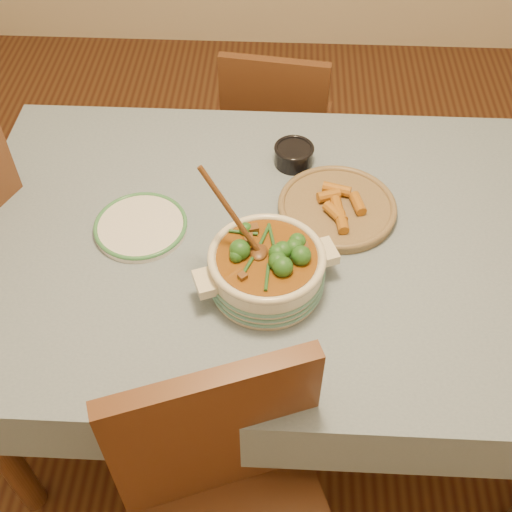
{
  "coord_description": "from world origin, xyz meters",
  "views": [
    {
      "loc": [
        -0.02,
        -1.14,
        1.97
      ],
      "look_at": [
        -0.06,
        -0.15,
        0.85
      ],
      "focal_mm": 45.0,
      "sensor_mm": 36.0,
      "label": 1
    }
  ],
  "objects_px": {
    "stew_casserole": "(266,267)",
    "fried_plate": "(337,206)",
    "condiment_bowl": "(294,154)",
    "dining_table": "(283,260)",
    "white_plate": "(141,226)",
    "chair_far": "(277,128)"
  },
  "relations": [
    {
      "from": "dining_table",
      "to": "condiment_bowl",
      "type": "distance_m",
      "value": 0.32
    },
    {
      "from": "dining_table",
      "to": "fried_plate",
      "type": "height_order",
      "value": "fried_plate"
    },
    {
      "from": "condiment_bowl",
      "to": "chair_far",
      "type": "distance_m",
      "value": 0.64
    },
    {
      "from": "fried_plate",
      "to": "chair_far",
      "type": "distance_m",
      "value": 0.83
    },
    {
      "from": "stew_casserole",
      "to": "chair_far",
      "type": "height_order",
      "value": "stew_casserole"
    },
    {
      "from": "stew_casserole",
      "to": "white_plate",
      "type": "bearing_deg",
      "value": 152.69
    },
    {
      "from": "fried_plate",
      "to": "dining_table",
      "type": "bearing_deg",
      "value": -143.87
    },
    {
      "from": "condiment_bowl",
      "to": "fried_plate",
      "type": "distance_m",
      "value": 0.23
    },
    {
      "from": "white_plate",
      "to": "condiment_bowl",
      "type": "relative_size",
      "value": 2.1
    },
    {
      "from": "white_plate",
      "to": "fried_plate",
      "type": "xyz_separation_m",
      "value": [
        0.51,
        0.09,
        0.01
      ]
    },
    {
      "from": "white_plate",
      "to": "chair_far",
      "type": "xyz_separation_m",
      "value": [
        0.34,
        0.83,
        -0.31
      ]
    },
    {
      "from": "stew_casserole",
      "to": "fried_plate",
      "type": "xyz_separation_m",
      "value": [
        0.18,
        0.26,
        -0.05
      ]
    },
    {
      "from": "condiment_bowl",
      "to": "chair_far",
      "type": "xyz_separation_m",
      "value": [
        -0.06,
        0.55,
        -0.33
      ]
    },
    {
      "from": "condiment_bowl",
      "to": "chair_far",
      "type": "bearing_deg",
      "value": 95.86
    },
    {
      "from": "white_plate",
      "to": "dining_table",
      "type": "bearing_deg",
      "value": -1.84
    },
    {
      "from": "stew_casserole",
      "to": "white_plate",
      "type": "height_order",
      "value": "stew_casserole"
    },
    {
      "from": "fried_plate",
      "to": "white_plate",
      "type": "bearing_deg",
      "value": -170.05
    },
    {
      "from": "condiment_bowl",
      "to": "fried_plate",
      "type": "height_order",
      "value": "condiment_bowl"
    },
    {
      "from": "fried_plate",
      "to": "condiment_bowl",
      "type": "bearing_deg",
      "value": 121.48
    },
    {
      "from": "dining_table",
      "to": "fried_plate",
      "type": "distance_m",
      "value": 0.21
    },
    {
      "from": "fried_plate",
      "to": "chair_far",
      "type": "relative_size",
      "value": 0.4
    },
    {
      "from": "white_plate",
      "to": "fried_plate",
      "type": "height_order",
      "value": "fried_plate"
    }
  ]
}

